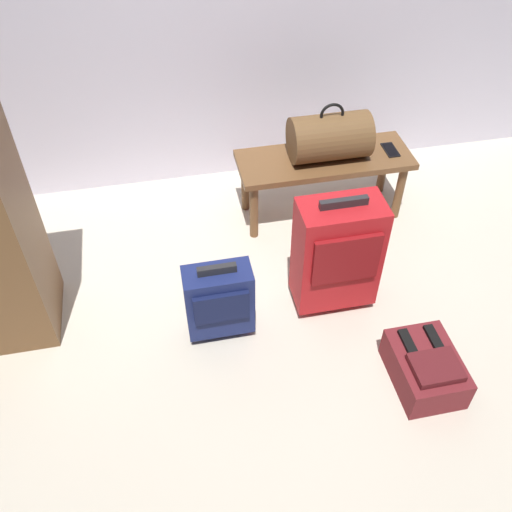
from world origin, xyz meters
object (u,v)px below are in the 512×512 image
Objects in this scene: suitcase_small_navy at (219,300)px; duffel_bag_brown at (330,137)px; bench at (324,166)px; suitcase_upright_red at (337,253)px; cell_phone at (390,150)px; backpack_maroon at (425,368)px.

duffel_bag_brown is at bearing 46.44° from suitcase_small_navy.
suitcase_small_navy is (-0.75, -0.80, -0.10)m from bench.
duffel_bag_brown is 0.65× the size of suitcase_upright_red.
bench is 2.27× the size of duffel_bag_brown.
suitcase_small_navy is at bearing -145.24° from cell_phone.
cell_phone is at bearing 34.76° from suitcase_small_navy.
duffel_bag_brown reaches higher than suitcase_upright_red.
duffel_bag_brown is 1.14m from suitcase_small_navy.
backpack_maroon is (0.87, -0.47, -0.15)m from suitcase_small_navy.
bench is at bearing 178.13° from cell_phone.
backpack_maroon is at bearing -28.31° from suitcase_small_navy.
suitcase_small_navy is at bearing -171.88° from suitcase_upright_red.
suitcase_upright_red is at bearing -127.39° from cell_phone.
bench is 0.40m from cell_phone.
cell_phone reaches higher than backpack_maroon.
cell_phone is (0.37, -0.01, -0.13)m from duffel_bag_brown.
suitcase_small_navy reaches higher than backpack_maroon.
suitcase_upright_red reaches higher than bench.
suitcase_small_navy is at bearing -132.95° from bench.
suitcase_upright_red is at bearing 116.08° from backpack_maroon.
duffel_bag_brown is at bearing 94.87° from backpack_maroon.
duffel_bag_brown is 1.16× the size of backpack_maroon.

